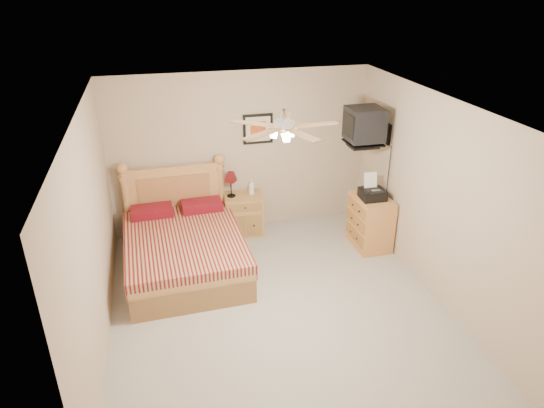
# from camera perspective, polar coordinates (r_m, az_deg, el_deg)

# --- Properties ---
(floor) EXTENTS (4.50, 4.50, 0.00)m
(floor) POSITION_cam_1_polar(r_m,az_deg,el_deg) (6.15, 0.65, -11.99)
(floor) COLOR #9F998F
(floor) RESTS_ON ground
(ceiling) EXTENTS (4.00, 4.50, 0.04)m
(ceiling) POSITION_cam_1_polar(r_m,az_deg,el_deg) (5.04, 0.79, 11.21)
(ceiling) COLOR white
(ceiling) RESTS_ON ground
(wall_back) EXTENTS (4.00, 0.04, 2.50)m
(wall_back) POSITION_cam_1_polar(r_m,az_deg,el_deg) (7.51, -3.69, 6.01)
(wall_back) COLOR tan
(wall_back) RESTS_ON ground
(wall_front) EXTENTS (4.00, 0.04, 2.50)m
(wall_front) POSITION_cam_1_polar(r_m,az_deg,el_deg) (3.73, 9.97, -16.90)
(wall_front) COLOR tan
(wall_front) RESTS_ON ground
(wall_left) EXTENTS (0.04, 4.50, 2.50)m
(wall_left) POSITION_cam_1_polar(r_m,az_deg,el_deg) (5.39, -20.36, -3.81)
(wall_left) COLOR tan
(wall_left) RESTS_ON ground
(wall_right) EXTENTS (0.04, 4.50, 2.50)m
(wall_right) POSITION_cam_1_polar(r_m,az_deg,el_deg) (6.26, 18.72, 0.55)
(wall_right) COLOR tan
(wall_right) RESTS_ON ground
(bed) EXTENTS (1.59, 2.06, 1.30)m
(bed) POSITION_cam_1_polar(r_m,az_deg,el_deg) (6.61, -10.47, -2.88)
(bed) COLOR tan
(bed) RESTS_ON ground
(nightstand) EXTENTS (0.62, 0.49, 0.64)m
(nightstand) POSITION_cam_1_polar(r_m,az_deg,el_deg) (7.65, -3.33, -1.19)
(nightstand) COLOR #A17B3F
(nightstand) RESTS_ON ground
(table_lamp) EXTENTS (0.26, 0.26, 0.40)m
(table_lamp) POSITION_cam_1_polar(r_m,az_deg,el_deg) (7.43, -4.86, 2.33)
(table_lamp) COLOR #590E12
(table_lamp) RESTS_ON nightstand
(lotion_bottle) EXTENTS (0.11, 0.11, 0.25)m
(lotion_bottle) POSITION_cam_1_polar(r_m,az_deg,el_deg) (7.51, -2.43, 2.04)
(lotion_bottle) COLOR white
(lotion_bottle) RESTS_ON nightstand
(framed_picture) EXTENTS (0.46, 0.04, 0.46)m
(framed_picture) POSITION_cam_1_polar(r_m,az_deg,el_deg) (7.43, -1.67, 8.83)
(framed_picture) COLOR black
(framed_picture) RESTS_ON wall_back
(dresser) EXTENTS (0.48, 0.68, 0.80)m
(dresser) POSITION_cam_1_polar(r_m,az_deg,el_deg) (7.38, 11.50, -2.06)
(dresser) COLOR #B26D39
(dresser) RESTS_ON ground
(fax_machine) EXTENTS (0.35, 0.37, 0.36)m
(fax_machine) POSITION_cam_1_polar(r_m,az_deg,el_deg) (7.10, 11.81, 1.96)
(fax_machine) COLOR black
(fax_machine) RESTS_ON dresser
(magazine_lower) EXTENTS (0.21, 0.27, 0.02)m
(magazine_lower) POSITION_cam_1_polar(r_m,az_deg,el_deg) (7.36, 10.71, 1.50)
(magazine_lower) COLOR #B7AC90
(magazine_lower) RESTS_ON dresser
(magazine_upper) EXTENTS (0.24, 0.32, 0.02)m
(magazine_upper) POSITION_cam_1_polar(r_m,az_deg,el_deg) (7.35, 10.70, 1.64)
(magazine_upper) COLOR gray
(magazine_upper) RESTS_ON magazine_lower
(wall_tv) EXTENTS (0.56, 0.46, 0.58)m
(wall_tv) POSITION_cam_1_polar(r_m,az_deg,el_deg) (7.04, 11.94, 8.96)
(wall_tv) COLOR black
(wall_tv) RESTS_ON wall_right
(ceiling_fan) EXTENTS (1.14, 1.14, 0.28)m
(ceiling_fan) POSITION_cam_1_polar(r_m,az_deg,el_deg) (4.90, 1.39, 9.06)
(ceiling_fan) COLOR silver
(ceiling_fan) RESTS_ON ceiling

